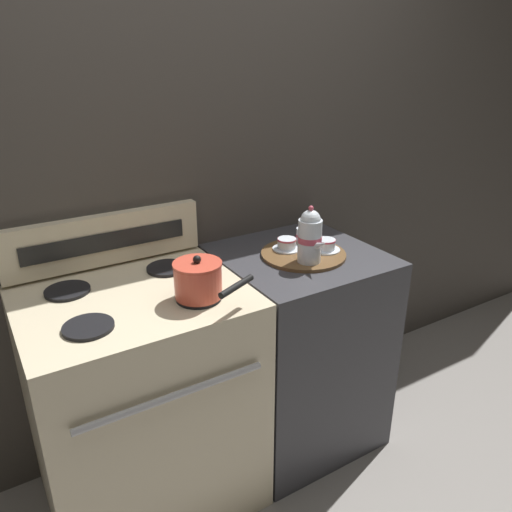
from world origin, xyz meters
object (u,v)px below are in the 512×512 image
object	(u,v)px
saucepan	(199,279)
teapot	(310,236)
stove	(144,401)
creamer_jug	(303,235)
serving_tray	(303,254)
teacup_left	(287,244)
teacup_right	(326,245)

from	to	relation	value
saucepan	teapot	distance (m)	0.51
stove	creamer_jug	size ratio (longest dim) A/B	14.20
serving_tray	creamer_jug	world-z (taller)	creamer_jug
saucepan	creamer_jug	distance (m)	0.64
saucepan	serving_tray	bearing A→B (deg)	13.22
saucepan	teapot	size ratio (longest dim) A/B	1.20
stove	serving_tray	world-z (taller)	serving_tray
serving_tray	teacup_left	distance (m)	0.08
saucepan	teacup_left	size ratio (longest dim) A/B	2.29
creamer_jug	serving_tray	bearing A→B (deg)	-125.62
saucepan	teacup_right	world-z (taller)	saucepan
creamer_jug	stove	bearing A→B (deg)	-174.75
teacup_left	serving_tray	bearing A→B (deg)	-59.95
serving_tray	teapot	distance (m)	0.15
stove	teacup_left	xyz separation A→B (m)	(0.69, 0.04, 0.50)
stove	serving_tray	xyz separation A→B (m)	(0.73, -0.02, 0.47)
serving_tray	creamer_jug	size ratio (longest dim) A/B	5.37
serving_tray	teacup_left	world-z (taller)	teacup_left
teapot	creamer_jug	size ratio (longest dim) A/B	3.51
stove	serving_tray	distance (m)	0.86
teapot	teacup_left	bearing A→B (deg)	91.22
stove	teacup_left	bearing A→B (deg)	3.72
teacup_left	teacup_right	size ratio (longest dim) A/B	1.00
serving_tray	teacup_right	bearing A→B (deg)	-15.97
serving_tray	teapot	xyz separation A→B (m)	(-0.04, -0.09, 0.11)
teacup_right	stove	bearing A→B (deg)	176.56
stove	creamer_jug	bearing A→B (deg)	5.25
serving_tray	teacup_right	world-z (taller)	teacup_right
stove	teacup_right	world-z (taller)	teacup_right
serving_tray	teacup_right	size ratio (longest dim) A/B	2.93
teapot	teacup_right	xyz separation A→B (m)	(0.13, 0.06, -0.08)
teacup_right	teacup_left	bearing A→B (deg)	144.96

